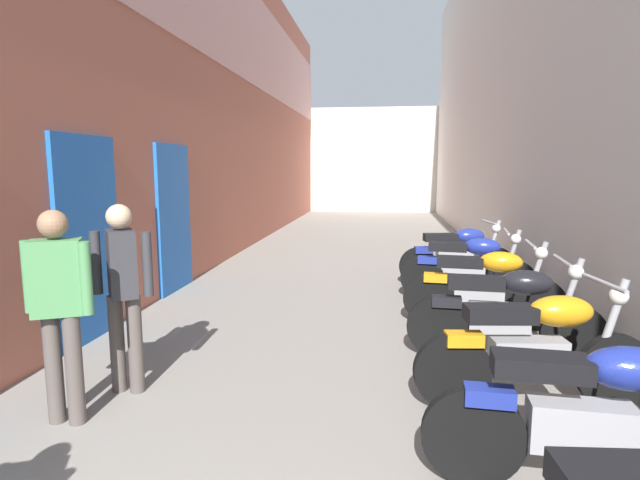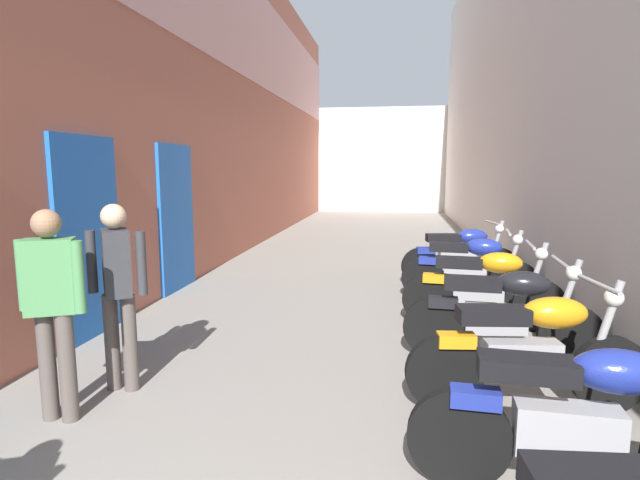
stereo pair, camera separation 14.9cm
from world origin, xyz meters
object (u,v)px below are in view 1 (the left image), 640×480
at_px(motorcycle_sixth, 484,285).
at_px(pedestrian_further_down, 123,284).
at_px(motorcycle_seventh, 469,266).
at_px(motorcycle_fifth, 506,310).
at_px(pedestrian_mid_alley, 59,301).
at_px(motorcycle_eighth, 458,253).
at_px(motorcycle_third, 593,414).
at_px(motorcycle_fourth, 536,347).

bearing_deg(motorcycle_sixth, pedestrian_further_down, -146.55).
bearing_deg(motorcycle_seventh, pedestrian_further_down, -134.75).
relative_size(motorcycle_fifth, pedestrian_mid_alley, 1.18).
distance_m(motorcycle_fifth, motorcycle_eighth, 3.23).
xyz_separation_m(motorcycle_fifth, motorcycle_seventh, (-0.00, 2.20, 0.00)).
bearing_deg(motorcycle_sixth, motorcycle_eighth, 90.00).
bearing_deg(motorcycle_seventh, motorcycle_sixth, -90.00).
bearing_deg(motorcycle_third, pedestrian_further_down, 163.81).
distance_m(motorcycle_sixth, pedestrian_mid_alley, 4.42).
bearing_deg(motorcycle_fourth, pedestrian_further_down, -177.92).
distance_m(motorcycle_fourth, pedestrian_mid_alley, 3.55).
bearing_deg(motorcycle_fourth, pedestrian_mid_alley, -169.05).
distance_m(motorcycle_third, pedestrian_further_down, 3.44).
height_order(motorcycle_fifth, motorcycle_sixth, same).
distance_m(motorcycle_fourth, motorcycle_fifth, 0.98).
bearing_deg(motorcycle_third, motorcycle_seventh, 90.00).
distance_m(motorcycle_fourth, motorcycle_eighth, 4.21).
relative_size(motorcycle_third, motorcycle_eighth, 1.01).
relative_size(motorcycle_seventh, pedestrian_mid_alley, 1.17).
height_order(pedestrian_mid_alley, pedestrian_further_down, same).
bearing_deg(motorcycle_fifth, pedestrian_mid_alley, -154.44).
height_order(motorcycle_sixth, motorcycle_seventh, same).
xyz_separation_m(motorcycle_sixth, pedestrian_mid_alley, (-3.46, -2.71, 0.42)).
xyz_separation_m(motorcycle_third, motorcycle_fourth, (-0.00, 1.07, 0.00)).
bearing_deg(motorcycle_eighth, motorcycle_seventh, -90.00).
bearing_deg(pedestrian_mid_alley, motorcycle_fourth, 10.95).
distance_m(motorcycle_fifth, pedestrian_mid_alley, 3.86).
height_order(motorcycle_sixth, motorcycle_eighth, same).
xyz_separation_m(motorcycle_eighth, pedestrian_further_down, (-3.28, -4.33, 0.42)).
bearing_deg(pedestrian_mid_alley, motorcycle_third, -6.62).
bearing_deg(motorcycle_sixth, motorcycle_fifth, -90.00).
bearing_deg(pedestrian_further_down, motorcycle_fourth, 2.08).
relative_size(motorcycle_third, pedestrian_further_down, 1.18).
xyz_separation_m(motorcycle_third, motorcycle_eighth, (-0.00, 5.28, 0.00)).
xyz_separation_m(motorcycle_fourth, pedestrian_further_down, (-3.28, -0.12, 0.42)).
xyz_separation_m(motorcycle_third, pedestrian_mid_alley, (-3.46, 0.40, 0.42)).
xyz_separation_m(motorcycle_seventh, pedestrian_further_down, (-3.28, -3.30, 0.42)).
xyz_separation_m(motorcycle_seventh, motorcycle_eighth, (-0.00, 1.03, 0.00)).
bearing_deg(motorcycle_fifth, motorcycle_seventh, 90.00).
height_order(motorcycle_fourth, motorcycle_sixth, same).
bearing_deg(motorcycle_eighth, pedestrian_mid_alley, -125.31).
distance_m(motorcycle_seventh, pedestrian_mid_alley, 5.19).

